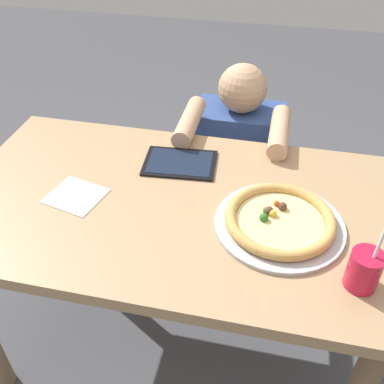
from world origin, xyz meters
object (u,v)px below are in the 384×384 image
at_px(tablet, 180,163).
at_px(diner_seated, 236,171).
at_px(pizza_near, 280,221).
at_px(drink_cup_colored, 364,270).

xyz_separation_m(tablet, diner_seated, (0.15, 0.44, -0.33)).
bearing_deg(tablet, pizza_near, -34.26).
relative_size(drink_cup_colored, diner_seated, 0.20).
distance_m(tablet, diner_seated, 0.57).
relative_size(pizza_near, tablet, 1.45).
xyz_separation_m(drink_cup_colored, diner_seated, (-0.40, 0.85, -0.38)).
bearing_deg(drink_cup_colored, tablet, 143.85).
relative_size(tablet, diner_seated, 0.27).
bearing_deg(pizza_near, diner_seated, 106.14).
bearing_deg(drink_cup_colored, diner_seated, 115.43).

